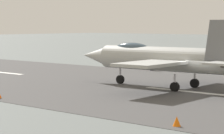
{
  "coord_description": "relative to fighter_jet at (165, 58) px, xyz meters",
  "views": [
    {
      "loc": [
        -20.49,
        33.95,
        5.34
      ],
      "look_at": [
        3.79,
        5.97,
        2.2
      ],
      "focal_mm": 80.69,
      "sensor_mm": 36.0,
      "label": 1
    }
  ],
  "objects": [
    {
      "name": "marker_cone_near",
      "position": [
        -9.84,
        12.98,
        -2.22
      ],
      "size": [
        0.44,
        0.44,
        0.55
      ],
      "primitive_type": "cone",
      "color": "orange",
      "rests_on": "ground"
    },
    {
      "name": "fighter_jet",
      "position": [
        0.0,
        0.0,
        0.0
      ],
      "size": [
        17.26,
        13.66,
        5.7
      ],
      "color": "#AAACA9",
      "rests_on": "ground"
    },
    {
      "name": "crew_person",
      "position": [
        10.13,
        -11.87,
        -1.64
      ],
      "size": [
        0.65,
        0.44,
        1.72
      ],
      "color": "#1E2338",
      "rests_on": "ground"
    },
    {
      "name": "runway_strip",
      "position": [
        -3.84,
        0.89,
        -2.49
      ],
      "size": [
        240.0,
        26.0,
        0.02
      ],
      "color": "#464545",
      "rests_on": "ground"
    },
    {
      "name": "ground_plane",
      "position": [
        -3.82,
        0.89,
        -2.5
      ],
      "size": [
        400.0,
        400.0,
        0.0
      ],
      "primitive_type": "plane",
      "color": "slate"
    }
  ]
}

